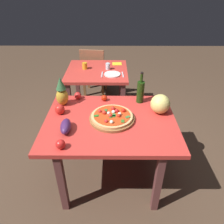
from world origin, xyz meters
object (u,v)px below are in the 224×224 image
object	(u,v)px
dining_chair	(94,69)
melon	(160,104)
bell_pepper	(60,109)
drinking_glass_juice	(85,66)
tomato_by_bottle	(104,98)
napkin_folded	(117,64)
knife_utensil	(123,75)
display_table	(110,127)
tomato_at_corner	(60,144)
pizza	(112,116)
fork_utensil	(102,74)
tomato_beside_pepper	(78,96)
pizza_board	(112,118)
dinner_plate	(112,74)
wine_bottle	(140,91)
pineapple_left	(62,93)
eggplant	(66,126)
background_table	(97,78)
drinking_glass_water	(108,66)

from	to	relation	value
dining_chair	melon	bearing A→B (deg)	121.82
bell_pepper	drinking_glass_juice	world-z (taller)	bell_pepper
tomato_by_bottle	napkin_folded	xyz separation A→B (m)	(0.15, 1.11, -0.03)
bell_pepper	knife_utensil	xyz separation A→B (m)	(0.64, 0.95, -0.04)
dining_chair	knife_utensil	bearing A→B (deg)	127.28
display_table	dining_chair	bearing A→B (deg)	99.47
drinking_glass_juice	tomato_at_corner	bearing A→B (deg)	-89.99
tomato_at_corner	knife_utensil	distance (m)	1.53
tomato_by_bottle	melon	bearing A→B (deg)	-22.32
pizza	tomato_by_bottle	distance (m)	0.36
pizza	melon	world-z (taller)	melon
dining_chair	fork_utensil	distance (m)	0.86
tomato_beside_pepper	tomato_at_corner	distance (m)	0.78
pizza_board	tomato_beside_pepper	distance (m)	0.54
display_table	melon	distance (m)	0.53
tomato_by_bottle	fork_utensil	distance (m)	0.70
dining_chair	dinner_plate	bearing A→B (deg)	119.24
wine_bottle	drinking_glass_juice	xyz separation A→B (m)	(-0.69, 0.93, -0.08)
pineapple_left	melon	size ratio (longest dim) A/B	1.63
pizza_board	napkin_folded	distance (m)	1.46
pizza	tomato_at_corner	distance (m)	0.56
pizza_board	pizza	bearing A→B (deg)	59.85
bell_pepper	eggplant	size ratio (longest dim) A/B	0.51
display_table	pineapple_left	bearing A→B (deg)	150.59
fork_utensil	knife_utensil	xyz separation A→B (m)	(0.28, 0.00, 0.00)
display_table	dinner_plate	world-z (taller)	dinner_plate
knife_utensil	tomato_beside_pepper	bearing A→B (deg)	-131.14
display_table	tomato_beside_pepper	size ratio (longest dim) A/B	16.25
dining_chair	dinner_plate	size ratio (longest dim) A/B	3.86
tomato_beside_pepper	bell_pepper	bearing A→B (deg)	-114.09
knife_utensil	pizza_board	bearing A→B (deg)	-100.65
background_table	tomato_beside_pepper	size ratio (longest dim) A/B	11.37
napkin_folded	drinking_glass_juice	bearing A→B (deg)	-156.42
drinking_glass_juice	dinner_plate	world-z (taller)	drinking_glass_juice
dining_chair	dinner_plate	xyz separation A→B (m)	(0.32, -0.80, 0.25)
bell_pepper	knife_utensil	size ratio (longest dim) A/B	0.57
display_table	dining_chair	xyz separation A→B (m)	(-0.31, 1.86, -0.16)
eggplant	napkin_folded	xyz separation A→B (m)	(0.46, 1.63, -0.04)
knife_utensil	dining_chair	bearing A→B (deg)	116.97
pizza	napkin_folded	bearing A→B (deg)	87.41
pizza	knife_utensil	size ratio (longest dim) A/B	2.14
eggplant	tomato_at_corner	world-z (taller)	eggplant
dining_chair	tomato_by_bottle	xyz separation A→B (m)	(0.24, -1.50, 0.27)
display_table	fork_utensil	world-z (taller)	fork_utensil
drinking_glass_juice	knife_utensil	xyz separation A→B (m)	(0.53, -0.21, -0.04)
melon	tomato_at_corner	size ratio (longest dim) A/B	2.45
drinking_glass_water	pizza	bearing A→B (deg)	-86.89
napkin_folded	background_table	bearing A→B (deg)	-139.71
wine_bottle	tomato_at_corner	xyz separation A→B (m)	(-0.69, -0.72, -0.09)
background_table	drinking_glass_water	world-z (taller)	drinking_glass_water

